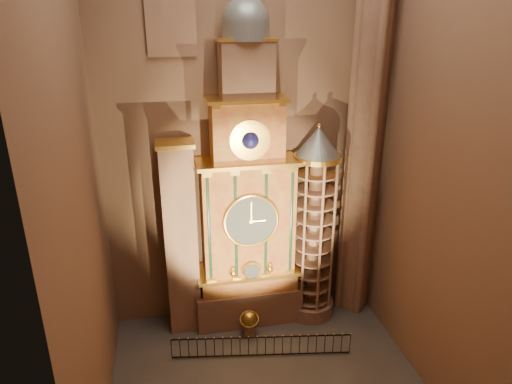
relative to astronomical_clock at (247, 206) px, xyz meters
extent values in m
plane|color=#383330|center=(0.00, -4.96, -6.68)|extent=(14.00, 14.00, 0.00)
plane|color=brown|center=(0.00, 1.04, 4.32)|extent=(22.00, 0.00, 22.00)
plane|color=brown|center=(-7.00, -4.96, 4.32)|extent=(0.00, 22.00, 22.00)
plane|color=brown|center=(7.00, -4.96, 4.32)|extent=(0.00, 22.00, 22.00)
cube|color=#8C634C|center=(0.00, 0.04, -5.68)|extent=(5.60, 2.20, 2.00)
cube|color=maroon|center=(0.00, 0.04, -4.18)|extent=(5.00, 2.00, 1.00)
cube|color=#FDC14A|center=(0.00, -0.01, -3.63)|extent=(5.40, 2.30, 0.18)
cube|color=maroon|center=(0.00, 0.04, -0.68)|extent=(4.60, 2.00, 6.00)
cylinder|color=black|center=(-2.05, -0.82, -0.68)|extent=(0.32, 0.32, 5.60)
cylinder|color=black|center=(-0.75, -0.82, -0.68)|extent=(0.32, 0.32, 5.60)
cylinder|color=black|center=(0.75, -0.82, -0.68)|extent=(0.32, 0.32, 5.60)
cylinder|color=black|center=(2.05, -0.82, -0.68)|extent=(0.32, 0.32, 5.60)
cube|color=#FDC14A|center=(0.00, -0.01, 2.37)|extent=(5.00, 2.25, 0.18)
cylinder|color=#2D3033|center=(0.00, -0.97, -0.38)|extent=(2.60, 0.12, 2.60)
torus|color=#FDC14A|center=(0.00, -1.02, -0.38)|extent=(2.80, 0.16, 2.80)
cylinder|color=#FDC14A|center=(0.00, -1.12, -3.08)|extent=(0.90, 0.10, 0.90)
sphere|color=#FDC14A|center=(-0.95, -1.07, -3.13)|extent=(0.36, 0.36, 0.36)
sphere|color=#FDC14A|center=(0.95, -1.07, -3.13)|extent=(0.36, 0.36, 0.36)
cube|color=maroon|center=(0.00, 0.04, 3.82)|extent=(3.40, 1.80, 3.00)
sphere|color=#0C0B38|center=(0.00, -0.87, 3.62)|extent=(0.80, 0.80, 0.80)
cube|color=#FDC14A|center=(0.00, -0.01, 5.37)|extent=(3.80, 2.00, 0.15)
cube|color=#8C634C|center=(0.00, 0.04, 6.62)|extent=(2.40, 1.60, 2.60)
sphere|color=slate|center=(0.00, 0.04, 8.72)|extent=(2.10, 2.10, 2.10)
cube|color=#8C634C|center=(-3.40, 0.04, -1.68)|extent=(1.60, 1.40, 10.00)
cube|color=#FDC14A|center=(-3.40, -0.38, -3.68)|extent=(1.35, 0.10, 2.10)
cube|color=#542816|center=(-3.40, -0.44, -3.68)|extent=(1.05, 0.04, 1.75)
cube|color=#FDC14A|center=(-3.40, -0.38, -1.08)|extent=(1.35, 0.10, 2.10)
cube|color=#542816|center=(-3.40, -0.44, -1.08)|extent=(1.05, 0.04, 1.75)
cube|color=#FDC14A|center=(-3.40, -0.38, 1.52)|extent=(1.35, 0.10, 2.10)
cube|color=#542816|center=(-3.40, -0.44, 1.52)|extent=(1.05, 0.04, 1.75)
cube|color=#FDC14A|center=(-3.40, 0.04, 3.42)|extent=(1.80, 1.60, 0.20)
cylinder|color=#8C634C|center=(3.50, -0.26, -6.28)|extent=(2.50, 2.50, 0.80)
cylinder|color=#8C634C|center=(3.50, -0.26, -1.78)|extent=(0.70, 0.70, 8.20)
cylinder|color=#FDC14A|center=(3.50, -0.26, 2.42)|extent=(2.40, 2.40, 0.25)
cone|color=slate|center=(3.50, -0.26, 3.22)|extent=(2.30, 2.30, 1.50)
sphere|color=#FDC14A|center=(3.50, -0.26, 4.02)|extent=(0.20, 0.20, 0.20)
cylinder|color=#8C634C|center=(6.10, 0.04, 4.32)|extent=(1.60, 1.60, 22.00)
cylinder|color=#8C634C|center=(6.90, 0.04, 4.32)|extent=(0.44, 0.44, 22.00)
cylinder|color=#8C634C|center=(5.30, 0.04, 4.32)|extent=(0.44, 0.44, 22.00)
cylinder|color=#8C634C|center=(6.10, 0.84, 4.32)|extent=(0.44, 0.44, 22.00)
cylinder|color=#8C634C|center=(6.10, -0.76, 4.32)|extent=(0.44, 0.44, 22.00)
cylinder|color=#8C634C|center=(-0.23, -1.59, -6.36)|extent=(0.54, 0.54, 0.63)
sphere|color=#B78733|center=(-0.23, -1.59, -5.64)|extent=(0.81, 0.81, 0.81)
torus|color=#B78733|center=(-0.23, -1.59, -5.64)|extent=(1.17, 1.12, 0.44)
cube|color=black|center=(0.05, -3.26, -5.53)|extent=(8.60, 1.44, 0.05)
cube|color=black|center=(0.05, -3.26, -6.58)|extent=(8.60, 1.44, 0.05)
camera|label=1|loc=(-3.84, -20.81, 8.93)|focal=32.00mm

